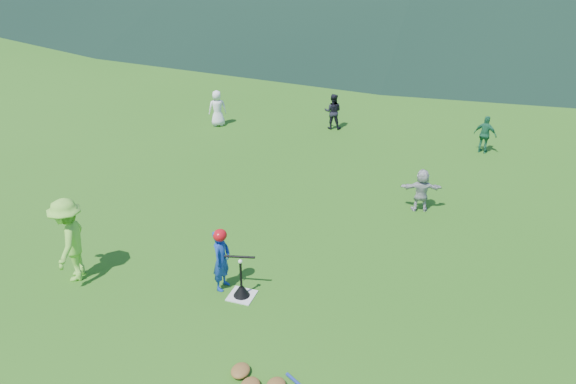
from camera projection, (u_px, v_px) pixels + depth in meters
The scene contains 12 objects.
ground at pixel (242, 296), 10.02m from camera, with size 120.00×120.00×0.00m, color #296316.
home_plate at pixel (242, 296), 10.01m from camera, with size 0.45×0.45×0.02m, color silver.
baseball at pixel (240, 261), 9.69m from camera, with size 0.08×0.08×0.08m, color white.
batter_child at pixel (222, 260), 9.99m from camera, with size 0.43×0.28×1.18m, color #153996.
adult_coach at pixel (69, 240), 10.18m from camera, with size 1.05×0.60×1.62m, color #81D93F.
fielder_a at pixel (217, 108), 17.76m from camera, with size 0.56×0.36×1.14m, color white.
fielder_b at pixel (333, 111), 17.52m from camera, with size 0.54×0.42×1.12m, color black.
fielder_c at pixel (485, 135), 15.75m from camera, with size 0.63×0.26×1.08m, color #206D47.
fielder_d at pixel (421, 190), 12.69m from camera, with size 0.94×0.30×1.01m, color #BBBBBB.
batting_tee at pixel (242, 290), 9.96m from camera, with size 0.30×0.30×0.68m.
batter_gear at pixel (221, 237), 9.77m from camera, with size 0.73×0.26×0.55m.
outfield_fence at pixel (429, 14), 33.34m from camera, with size 70.07×0.08×1.33m.
Camera 1 is at (3.46, -7.40, 6.15)m, focal length 35.00 mm.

